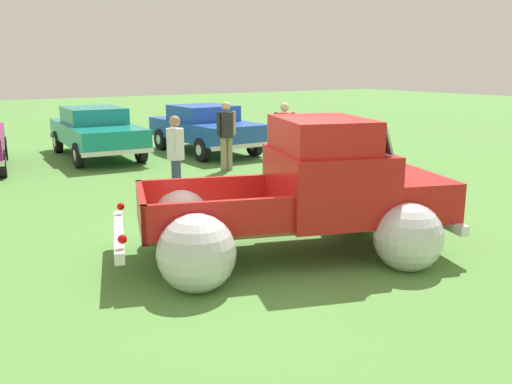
# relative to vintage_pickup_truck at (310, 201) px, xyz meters

# --- Properties ---
(ground_plane) EXTENTS (80.00, 80.00, 0.00)m
(ground_plane) POSITION_rel_vintage_pickup_truck_xyz_m (-0.37, 0.13, -0.76)
(ground_plane) COLOR #548C3D
(vintage_pickup_truck) EXTENTS (4.99, 3.82, 1.96)m
(vintage_pickup_truck) POSITION_rel_vintage_pickup_truck_xyz_m (0.00, 0.00, 0.00)
(vintage_pickup_truck) COLOR black
(vintage_pickup_truck) RESTS_ON ground
(show_car_1) EXTENTS (2.15, 4.76, 1.43)m
(show_car_1) POSITION_rel_vintage_pickup_truck_xyz_m (0.06, 10.01, 0.03)
(show_car_1) COLOR black
(show_car_1) RESTS_ON ground
(show_car_2) EXTENTS (2.03, 4.23, 1.43)m
(show_car_2) POSITION_rel_vintage_pickup_truck_xyz_m (3.11, 9.05, 0.03)
(show_car_2) COLOR black
(show_car_2) RESTS_ON ground
(spectator_0) EXTENTS (0.40, 0.54, 1.67)m
(spectator_0) POSITION_rel_vintage_pickup_truck_xyz_m (-0.22, 3.96, 0.19)
(spectator_0) COLOR navy
(spectator_0) RESTS_ON ground
(spectator_1) EXTENTS (0.48, 0.48, 1.70)m
(spectator_1) POSITION_rel_vintage_pickup_truck_xyz_m (3.49, 5.47, 0.21)
(spectator_1) COLOR #4C4742
(spectator_1) RESTS_ON ground
(spectator_2) EXTENTS (0.53, 0.35, 1.73)m
(spectator_2) POSITION_rel_vintage_pickup_truck_xyz_m (2.18, 6.14, 0.23)
(spectator_2) COLOR gray
(spectator_2) RESTS_ON ground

